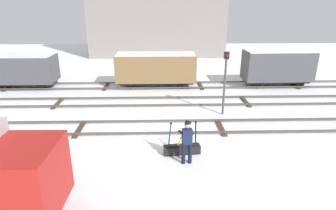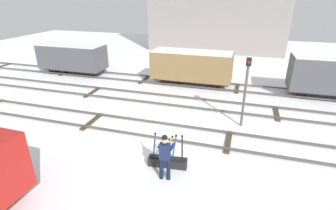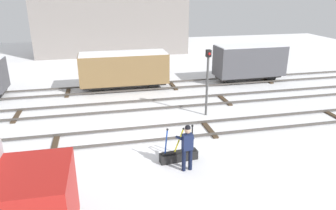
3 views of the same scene
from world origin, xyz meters
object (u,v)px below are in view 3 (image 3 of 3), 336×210
object	(u,v)px
switch_lever_frame	(179,155)
rail_worker	(187,145)
freight_car_mid_siding	(124,69)
freight_car_back_track	(250,61)
signal_post	(208,76)

from	to	relation	value
switch_lever_frame	rail_worker	size ratio (longest dim) A/B	0.85
freight_car_mid_siding	freight_car_back_track	bearing A→B (deg)	0.14
freight_car_back_track	freight_car_mid_siding	bearing A→B (deg)	178.67
freight_car_mid_siding	signal_post	bearing A→B (deg)	-55.39
rail_worker	signal_post	distance (m)	5.74
switch_lever_frame	signal_post	size ratio (longest dim) A/B	0.44
rail_worker	freight_car_back_track	size ratio (longest dim) A/B	0.37
rail_worker	freight_car_back_track	world-z (taller)	freight_car_back_track
rail_worker	freight_car_mid_siding	distance (m)	10.69
signal_post	freight_car_mid_siding	size ratio (longest dim) A/B	0.61
rail_worker	freight_car_back_track	bearing A→B (deg)	48.10
switch_lever_frame	signal_post	xyz separation A→B (m)	(2.61, 4.32, 1.92)
rail_worker	freight_car_mid_siding	xyz separation A→B (m)	(-1.32, 10.60, 0.38)
rail_worker	freight_car_back_track	xyz separation A→B (m)	(7.64, 10.60, 0.47)
rail_worker	switch_lever_frame	bearing A→B (deg)	92.89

